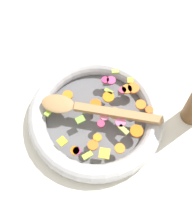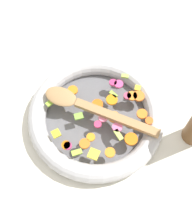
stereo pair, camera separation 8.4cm
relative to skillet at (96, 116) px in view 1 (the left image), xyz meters
name	(u,v)px [view 1 (the left image)]	position (x,y,z in m)	size (l,w,h in m)	color
ground_plane	(96,120)	(0.00, 0.00, -0.02)	(4.00, 4.00, 0.00)	silver
skillet	(96,116)	(0.00, 0.00, 0.00)	(0.38, 0.38, 0.05)	slate
chopped_vegetables	(108,114)	(0.02, -0.02, 0.03)	(0.28, 0.23, 0.01)	orange
wooden_spoon	(88,109)	(-0.02, 0.01, 0.04)	(0.28, 0.24, 0.01)	#A87F51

